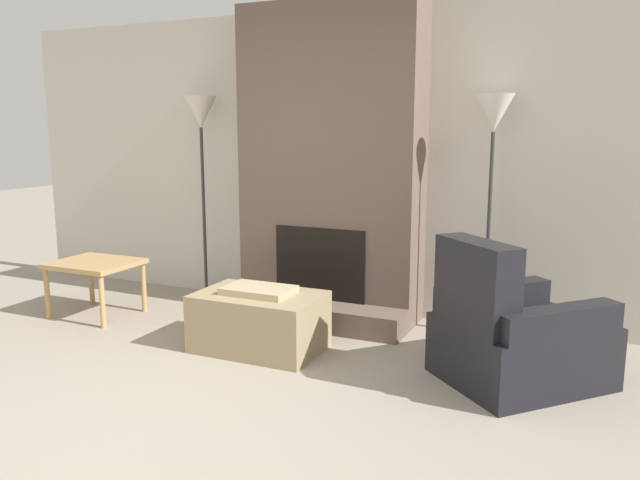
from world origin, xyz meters
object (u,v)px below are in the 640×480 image
object	(u,v)px
floor_lamp_left	(201,129)
floor_lamp_right	(493,133)
side_table	(95,268)
ottoman	(259,320)
armchair	(512,340)

from	to	relation	value
floor_lamp_left	floor_lamp_right	distance (m)	2.60
side_table	ottoman	bearing A→B (deg)	-5.41
floor_lamp_left	floor_lamp_right	size ratio (longest dim) A/B	1.02
armchair	floor_lamp_right	size ratio (longest dim) A/B	0.66
ottoman	floor_lamp_left	world-z (taller)	floor_lamp_left
ottoman	side_table	world-z (taller)	side_table
armchair	side_table	world-z (taller)	armchair
armchair	side_table	xyz separation A→B (m)	(-3.47, 0.03, 0.14)
side_table	floor_lamp_left	xyz separation A→B (m)	(0.55, 0.85, 1.18)
ottoman	armchair	xyz separation A→B (m)	(1.76, 0.13, 0.06)
side_table	floor_lamp_right	distance (m)	3.46
armchair	side_table	bearing A→B (deg)	43.05
armchair	side_table	distance (m)	3.47
armchair	side_table	size ratio (longest dim) A/B	1.78
floor_lamp_right	armchair	bearing A→B (deg)	-70.18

